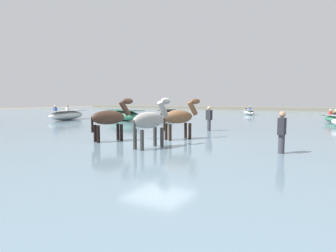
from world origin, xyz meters
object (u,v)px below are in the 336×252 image
boat_mid_outer (336,119)px  boat_distant_east (67,115)px  boat_near_starboard (124,115)px  boat_near_port (249,112)px  horse_flank_bay (180,118)px  person_wading_close (209,120)px  horse_lead_dark_bay (110,119)px  person_onlooker_right (282,135)px  horse_trailing_grey (150,121)px  boat_mid_channel (167,113)px

boat_mid_outer → boat_distant_east: bearing=-158.4°
boat_near_starboard → boat_near_port: boat_near_port is taller
boat_near_starboard → boat_distant_east: boat_distant_east is taller
horse_flank_bay → person_wading_close: horse_flank_bay is taller
horse_lead_dark_bay → person_onlooker_right: bearing=5.2°
boat_near_starboard → person_wading_close: 9.92m
horse_flank_bay → boat_mid_outer: (5.62, 13.88, -0.65)m
horse_lead_dark_bay → person_onlooker_right: horse_lead_dark_bay is taller
boat_near_starboard → boat_mid_outer: size_ratio=1.68×
horse_trailing_grey → boat_distant_east: 16.71m
person_wading_close → boat_near_port: bearing=98.7°
boat_mid_outer → horse_flank_bay: bearing=-112.1°
horse_flank_bay → boat_mid_channel: 17.01m
boat_near_starboard → boat_distant_east: bearing=-159.2°
horse_lead_dark_bay → boat_mid_channel: (-6.88, 16.36, -0.59)m
person_onlooker_right → boat_mid_outer: bearing=85.5°
boat_mid_channel → boat_distant_east: bearing=-121.2°
person_onlooker_right → boat_distant_east: bearing=158.0°
boat_mid_outer → boat_mid_channel: 14.70m
boat_mid_channel → person_onlooker_right: person_onlooker_right is taller
horse_trailing_grey → boat_mid_outer: 17.34m
boat_distant_east → boat_near_port: 19.64m
horse_lead_dark_bay → boat_mid_channel: 17.76m
boat_near_port → person_onlooker_right: (7.50, -23.73, 0.32)m
boat_mid_outer → person_onlooker_right: (-1.19, -15.26, 0.31)m
boat_mid_outer → boat_mid_channel: boat_mid_outer is taller
boat_mid_outer → person_onlooker_right: bearing=-94.5°
horse_lead_dark_bay → boat_near_port: bearing=92.1°
horse_trailing_grey → horse_flank_bay: size_ratio=1.01×
boat_near_starboard → boat_mid_channel: bearing=87.4°
boat_mid_outer → horse_trailing_grey: bearing=-108.3°
boat_near_starboard → person_wading_close: person_wading_close is taller
boat_mid_outer → boat_near_port: bearing=135.7°
horse_trailing_grey → horse_lead_dark_bay: bearing=166.2°
boat_distant_east → person_onlooker_right: size_ratio=2.66×
boat_mid_outer → boat_near_port: 12.14m
boat_mid_outer → person_onlooker_right: 15.31m
horse_trailing_grey → person_wading_close: horse_trailing_grey is taller
horse_trailing_grey → horse_flank_bay: horse_trailing_grey is taller
boat_near_starboard → person_onlooker_right: bearing=-33.9°
horse_trailing_grey → boat_mid_outer: (5.44, 16.45, -0.66)m
horse_flank_bay → person_onlooker_right: bearing=-17.3°
boat_near_starboard → boat_mid_channel: size_ratio=1.16×
boat_mid_outer → person_wading_close: bearing=-120.6°
horse_trailing_grey → boat_mid_outer: horse_trailing_grey is taller
horse_flank_bay → boat_mid_channel: (-9.07, 14.38, -0.58)m
boat_mid_outer → person_wading_close: 11.57m
horse_trailing_grey → boat_near_port: bearing=97.4°
boat_mid_outer → boat_distant_east: (-19.71, -7.79, 0.11)m
horse_flank_bay → boat_mid_channel: bearing=122.2°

